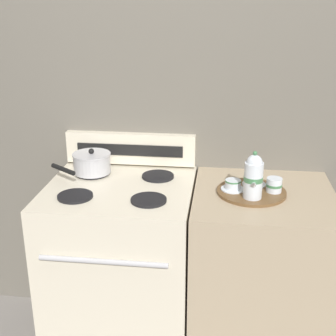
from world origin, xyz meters
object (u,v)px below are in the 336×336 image
object	(u,v)px
teacup_left	(254,180)
teacup_right	(233,185)
stove	(122,270)
saucepan	(91,163)
teapot	(254,176)
creamer_jug	(274,185)
serving_tray	(251,192)

from	to	relation	value
teacup_left	teacup_right	xyz separation A→B (m)	(-0.10, -0.07, 0.00)
stove	saucepan	distance (m)	0.57
saucepan	teacup_left	xyz separation A→B (m)	(0.81, -0.07, -0.03)
saucepan	teacup_left	size ratio (longest dim) A/B	2.66
stove	teapot	distance (m)	0.85
stove	teacup_left	world-z (taller)	teacup_left
stove	teapot	world-z (taller)	teapot
teapot	creamer_jug	size ratio (longest dim) A/B	2.98
saucepan	creamer_jug	size ratio (longest dim) A/B	4.05
teacup_left	creamer_jug	bearing A→B (deg)	-38.40
teacup_right	saucepan	bearing A→B (deg)	168.51
teacup_left	creamer_jug	world-z (taller)	creamer_jug
serving_tray	teacup_right	world-z (taller)	teacup_right
serving_tray	teacup_left	size ratio (longest dim) A/B	2.87
teacup_right	creamer_jug	xyz separation A→B (m)	(0.19, 0.00, 0.01)
serving_tray	creamer_jug	distance (m)	0.11
stove	creamer_jug	size ratio (longest dim) A/B	12.81
saucepan	creamer_jug	world-z (taller)	saucepan
saucepan	creamer_jug	bearing A→B (deg)	-8.86
stove	teacup_right	bearing A→B (deg)	-0.24
stove	creamer_jug	xyz separation A→B (m)	(0.73, 0.00, 0.51)
teacup_right	stove	bearing A→B (deg)	179.76
stove	teacup_left	bearing A→B (deg)	6.29
stove	teacup_left	distance (m)	0.82
teacup_left	stove	bearing A→B (deg)	-173.71
saucepan	teacup_left	distance (m)	0.82
saucepan	teacup_left	world-z (taller)	saucepan
teacup_left	teacup_right	distance (m)	0.12
serving_tray	teacup_left	distance (m)	0.08
saucepan	creamer_jug	distance (m)	0.91
stove	creamer_jug	bearing A→B (deg)	0.19
saucepan	serving_tray	size ratio (longest dim) A/B	0.93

